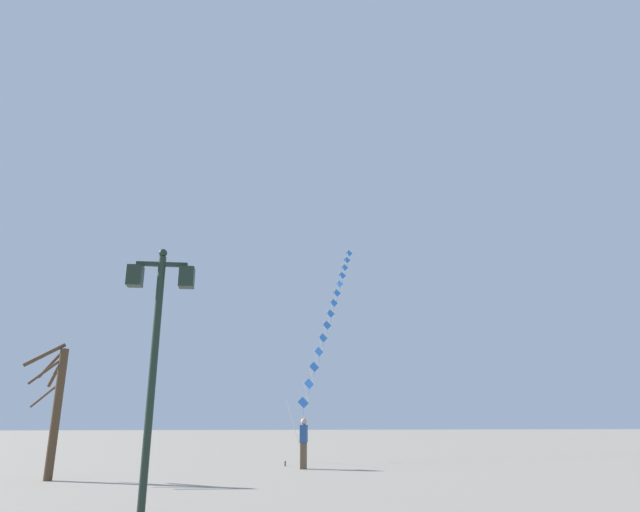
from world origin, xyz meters
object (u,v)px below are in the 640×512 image
at_px(kite_flyer, 304,442).
at_px(bare_tree, 55,404).
at_px(twin_lantern_lamp_post, 157,325).
at_px(kite_train, 330,314).

distance_m(kite_flyer, bare_tree, 8.28).
xyz_separation_m(twin_lantern_lamp_post, kite_flyer, (3.71, 9.94, -2.45)).
xyz_separation_m(twin_lantern_lamp_post, bare_tree, (-3.91, 6.93, -1.27)).
bearing_deg(kite_train, twin_lantern_lamp_post, -106.78).
relative_size(kite_train, bare_tree, 4.36).
bearing_deg(kite_train, bare_tree, -126.70).
height_order(kite_flyer, bare_tree, bare_tree).
bearing_deg(twin_lantern_lamp_post, bare_tree, 119.45).
xyz_separation_m(kite_train, kite_flyer, (-2.45, -10.49, -6.59)).
bearing_deg(twin_lantern_lamp_post, kite_flyer, 69.55).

